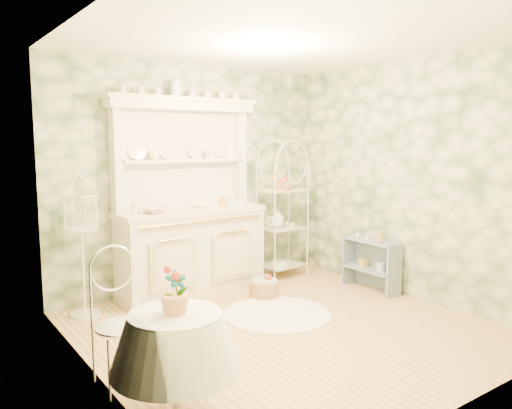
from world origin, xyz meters
TOP-DOWN VIEW (x-y plane):
  - floor at (0.00, 0.00)m, footprint 3.60×3.60m
  - ceiling at (0.00, 0.00)m, footprint 3.60×3.60m
  - wall_left at (-1.80, 0.00)m, footprint 3.60×3.60m
  - wall_right at (1.80, 0.00)m, footprint 3.60×3.60m
  - wall_back at (0.00, 1.80)m, footprint 3.60×3.60m
  - wall_front at (0.00, -1.80)m, footprint 3.60×3.60m
  - kitchen_dresser at (-0.20, 1.52)m, footprint 1.87×0.61m
  - bakers_rack at (1.14, 1.49)m, footprint 0.60×0.46m
  - side_shelf at (1.62, 0.38)m, footprint 0.33×0.71m
  - round_table at (-1.58, -0.82)m, footprint 0.57×0.57m
  - cafe_chair at (-1.68, -0.17)m, footprint 0.47×0.47m
  - birdcage_stand at (-1.47, 1.47)m, footprint 0.37×0.37m
  - floor_basket at (0.41, 0.91)m, footprint 0.38×0.38m
  - lace_rug at (0.17, 0.36)m, footprint 1.24×1.24m
  - bowl_floral at (-0.69, 1.43)m, footprint 0.31×0.31m
  - bowl_white at (-0.06, 1.51)m, footprint 0.27×0.27m
  - cup_left at (-0.57, 1.68)m, footprint 0.15×0.15m
  - cup_right at (0.12, 1.68)m, footprint 0.13×0.13m
  - potted_geranium at (-1.56, -0.83)m, footprint 0.15×0.10m
  - bottle_amber at (1.55, 0.20)m, footprint 0.07×0.07m
  - bottle_blue at (1.58, 0.40)m, footprint 0.06×0.06m
  - bottle_glass at (1.58, 0.56)m, footprint 0.09×0.09m

SIDE VIEW (x-z plane):
  - floor at x=0.00m, z-range 0.00..0.00m
  - lace_rug at x=0.17m, z-range 0.00..0.01m
  - floor_basket at x=0.41m, z-range 0.00..0.19m
  - side_shelf at x=1.62m, z-range 0.00..0.59m
  - round_table at x=-1.58m, z-range 0.00..0.62m
  - cafe_chair at x=-1.68m, z-range 0.00..1.01m
  - bottle_glass at x=1.58m, z-range 0.60..0.69m
  - bottle_blue at x=1.58m, z-range 0.60..0.71m
  - bottle_amber at x=1.55m, z-range 0.60..0.77m
  - birdcage_stand at x=-1.47m, z-range 0.00..1.47m
  - potted_geranium at x=-1.56m, z-range 0.71..0.99m
  - bakers_rack at x=1.14m, z-range 0.00..1.79m
  - bowl_floral at x=-0.69m, z-range 0.98..1.05m
  - bowl_white at x=-0.06m, z-range 0.98..1.05m
  - kitchen_dresser at x=-0.20m, z-range 0.00..2.29m
  - wall_left at x=-1.80m, z-range 1.35..1.35m
  - wall_right at x=1.80m, z-range 1.35..1.35m
  - wall_back at x=0.00m, z-range 1.35..1.35m
  - wall_front at x=0.00m, z-range 1.35..1.35m
  - cup_left at x=-0.57m, z-range 1.56..1.66m
  - cup_right at x=0.12m, z-range 1.56..1.66m
  - ceiling at x=0.00m, z-range 2.70..2.70m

